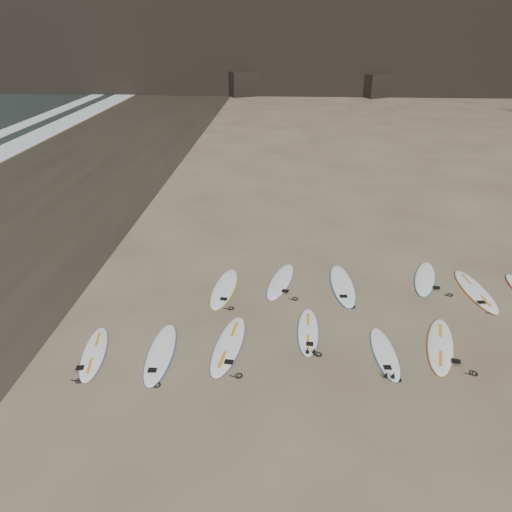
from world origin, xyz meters
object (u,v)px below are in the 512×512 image
at_px(surfboard_0, 161,353).
at_px(surfboard_5, 224,288).
at_px(surfboard_3, 385,353).
at_px(surfboard_11, 94,353).
at_px(surfboard_8, 425,278).
at_px(surfboard_6, 281,281).
at_px(surfboard_4, 440,345).
at_px(surfboard_2, 308,331).
at_px(surfboard_9, 476,291).
at_px(surfboard_1, 228,345).
at_px(surfboard_7, 342,285).

bearing_deg(surfboard_0, surfboard_5, 68.82).
relative_size(surfboard_3, surfboard_11, 0.97).
bearing_deg(surfboard_8, surfboard_3, -99.14).
relative_size(surfboard_0, surfboard_6, 1.03).
relative_size(surfboard_4, surfboard_5, 0.99).
height_order(surfboard_0, surfboard_4, same).
bearing_deg(surfboard_2, surfboard_9, 27.40).
bearing_deg(surfboard_0, surfboard_6, 51.67).
xyz_separation_m(surfboard_1, surfboard_7, (3.21, 3.37, 0.00)).
height_order(surfboard_2, surfboard_4, surfboard_4).
height_order(surfboard_1, surfboard_11, surfboard_1).
xyz_separation_m(surfboard_0, surfboard_2, (3.72, 1.21, -0.01)).
relative_size(surfboard_7, surfboard_8, 1.11).
bearing_deg(surfboard_1, surfboard_3, 6.02).
distance_m(surfboard_7, surfboard_8, 2.76).
distance_m(surfboard_1, surfboard_8, 7.13).
xyz_separation_m(surfboard_3, surfboard_6, (-2.67, 3.59, 0.01)).
xyz_separation_m(surfboard_0, surfboard_8, (7.56, 4.44, -0.00)).
height_order(surfboard_1, surfboard_4, surfboard_1).
relative_size(surfboard_9, surfboard_11, 1.18).
distance_m(surfboard_1, surfboard_7, 4.66).
relative_size(surfboard_8, surfboard_11, 1.08).
height_order(surfboard_3, surfboard_6, surfboard_6).
distance_m(surfboard_7, surfboard_9, 4.05).
height_order(surfboard_1, surfboard_6, surfboard_1).
height_order(surfboard_2, surfboard_11, surfboard_11).
height_order(surfboard_5, surfboard_9, surfboard_9).
bearing_deg(surfboard_7, surfboard_9, -4.71).
relative_size(surfboard_4, surfboard_7, 0.94).
bearing_deg(surfboard_11, surfboard_6, 31.83).
height_order(surfboard_1, surfboard_8, surfboard_1).
distance_m(surfboard_1, surfboard_6, 3.74).
distance_m(surfboard_4, surfboard_8, 3.70).
distance_m(surfboard_4, surfboard_6, 5.23).
relative_size(surfboard_2, surfboard_6, 0.90).
bearing_deg(surfboard_11, surfboard_0, -6.31).
bearing_deg(surfboard_4, surfboard_2, -172.68).
height_order(surfboard_2, surfboard_3, surfboard_2).
height_order(surfboard_0, surfboard_1, surfboard_1).
bearing_deg(surfboard_3, surfboard_4, 11.90).
bearing_deg(surfboard_6, surfboard_4, -24.43).
bearing_deg(surfboard_4, surfboard_9, 72.56).
bearing_deg(surfboard_11, surfboard_5, 41.09).
distance_m(surfboard_6, surfboard_9, 5.99).
relative_size(surfboard_1, surfboard_4, 1.04).
distance_m(surfboard_6, surfboard_8, 4.66).
distance_m(surfboard_1, surfboard_9, 7.96).
xyz_separation_m(surfboard_6, surfboard_8, (4.63, 0.49, -0.00)).
bearing_deg(surfboard_0, surfboard_4, 4.44).
xyz_separation_m(surfboard_1, surfboard_9, (7.26, 3.26, 0.00)).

